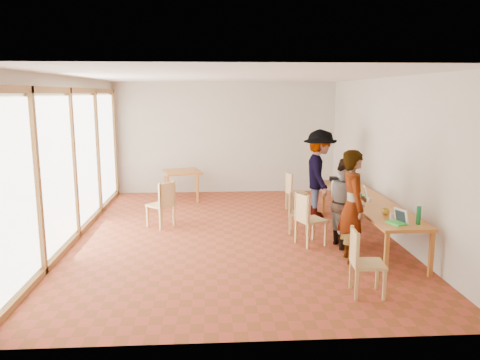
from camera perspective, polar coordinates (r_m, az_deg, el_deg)
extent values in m
plane|color=#9A3A25|center=(9.14, -0.91, -6.63)|extent=(8.00, 8.00, 0.00)
cube|color=beige|center=(12.79, -1.76, 5.16)|extent=(6.00, 0.10, 3.00)
cube|color=beige|center=(4.89, 1.20, -3.66)|extent=(6.00, 0.10, 3.00)
cube|color=beige|center=(9.44, 17.59, 2.75)|extent=(0.10, 8.00, 3.00)
cube|color=white|center=(9.17, -19.76, 2.41)|extent=(0.10, 8.00, 3.00)
cube|color=white|center=(8.74, -0.97, 12.65)|extent=(6.00, 8.00, 0.04)
cube|color=#B06827|center=(9.05, 15.21, -2.43)|extent=(0.80, 4.00, 0.05)
cube|color=#B06827|center=(7.29, 17.40, -8.77)|extent=(0.06, 0.06, 0.70)
cube|color=#B06827|center=(10.86, 10.16, -2.12)|extent=(0.06, 0.06, 0.70)
cube|color=#B06827|center=(7.55, 22.28, -8.40)|extent=(0.06, 0.06, 0.70)
cube|color=#B06827|center=(11.04, 13.60, -2.04)|extent=(0.06, 0.06, 0.70)
cube|color=#B06827|center=(12.03, -7.09, 1.02)|extent=(0.90, 0.90, 0.05)
cube|color=#B06827|center=(11.74, -9.06, -1.13)|extent=(0.05, 0.05, 0.70)
cube|color=#B06827|center=(12.51, -8.73, -0.40)|extent=(0.05, 0.05, 0.70)
cube|color=#B06827|center=(11.69, -5.25, -1.09)|extent=(0.05, 0.05, 0.70)
cube|color=#B06827|center=(12.46, -5.15, -0.36)|extent=(0.05, 0.05, 0.70)
cube|color=#DCB46E|center=(6.62, 15.34, -9.85)|extent=(0.46, 0.46, 0.04)
cube|color=#DCB46E|center=(6.50, 13.78, -7.90)|extent=(0.08, 0.43, 0.44)
cube|color=#DCB46E|center=(8.53, 8.68, -4.85)|extent=(0.58, 0.58, 0.04)
cube|color=#DCB46E|center=(8.35, 7.59, -3.35)|extent=(0.21, 0.42, 0.46)
cube|color=#DCB46E|center=(9.23, 7.14, -4.06)|extent=(0.46, 0.46, 0.04)
cube|color=#DCB46E|center=(9.18, 6.11, -2.72)|extent=(0.12, 0.38, 0.40)
cube|color=#DCB46E|center=(10.92, 6.92, -1.54)|extent=(0.48, 0.48, 0.04)
cube|color=#DCB46E|center=(10.81, 6.01, -0.37)|extent=(0.11, 0.42, 0.44)
cube|color=#DCB46E|center=(9.69, -9.67, -3.03)|extent=(0.62, 0.62, 0.04)
cube|color=#DCB46E|center=(9.49, -8.90, -1.73)|extent=(0.32, 0.36, 0.46)
imported|color=gray|center=(7.73, 13.58, -3.12)|extent=(0.46, 0.68, 1.83)
imported|color=gray|center=(8.51, 12.80, -2.65)|extent=(0.67, 0.83, 1.59)
imported|color=gray|center=(10.37, 9.65, 0.77)|extent=(0.81, 1.30, 1.93)
cube|color=#3BD941|center=(7.49, 18.48, -4.99)|extent=(0.29, 0.33, 0.03)
cube|color=white|center=(7.53, 19.04, -4.15)|extent=(0.17, 0.26, 0.23)
cube|color=#3BD941|center=(9.18, 14.46, -1.96)|extent=(0.24, 0.29, 0.03)
cube|color=white|center=(9.17, 15.06, -1.40)|extent=(0.12, 0.25, 0.22)
cube|color=#3BD941|center=(10.18, 13.45, -0.72)|extent=(0.17, 0.22, 0.02)
cube|color=white|center=(10.18, 13.88, -0.30)|extent=(0.08, 0.20, 0.18)
imported|color=gold|center=(7.99, 17.33, -3.71)|extent=(0.15, 0.15, 0.10)
cylinder|color=#116D32|center=(7.54, 20.95, -4.05)|extent=(0.07, 0.07, 0.28)
cylinder|color=silver|center=(7.75, 17.99, -4.21)|extent=(0.07, 0.07, 0.09)
cylinder|color=white|center=(8.89, 15.49, -2.31)|extent=(0.08, 0.08, 0.06)
cube|color=#BF3062|center=(9.18, 15.29, -2.05)|extent=(0.05, 0.10, 0.01)
cube|color=black|center=(10.71, 11.41, 0.09)|extent=(0.16, 0.26, 0.09)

